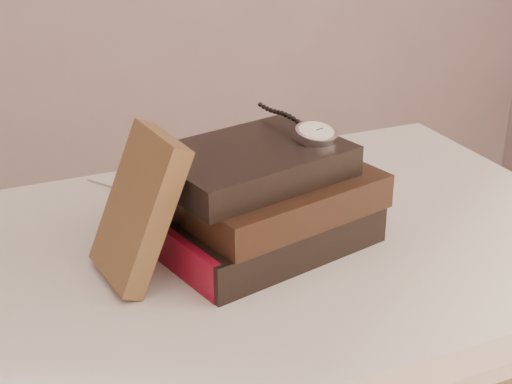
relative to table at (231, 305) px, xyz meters
name	(u,v)px	position (x,y,z in m)	size (l,w,h in m)	color
table	(231,305)	(0.00, 0.00, 0.00)	(1.00, 0.60, 0.75)	beige
book_stack	(264,200)	(0.04, -0.01, 0.15)	(0.30, 0.24, 0.13)	black
journal	(139,208)	(-0.12, -0.02, 0.18)	(0.03, 0.11, 0.18)	#452F1A
pocket_watch	(313,132)	(0.11, 0.00, 0.23)	(0.07, 0.16, 0.02)	silver
eyeglasses	(163,185)	(-0.07, 0.05, 0.17)	(0.14, 0.15, 0.05)	silver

